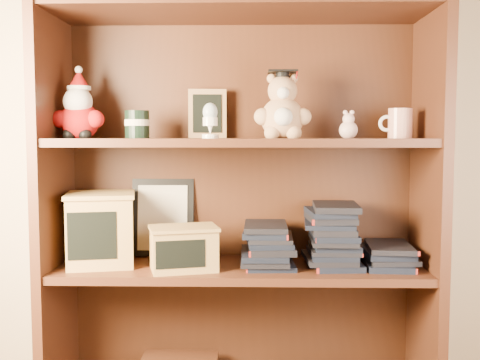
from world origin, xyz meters
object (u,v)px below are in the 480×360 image
object	(u,v)px
grad_teddy_bear	(282,112)
treats_box	(101,228)
teacher_mug	(399,123)
bookcase	(240,191)

from	to	relation	value
grad_teddy_bear	treats_box	world-z (taller)	grad_teddy_bear
teacher_mug	treats_box	xyz separation A→B (m)	(-0.93, -0.00, -0.33)
grad_teddy_bear	treats_box	bearing A→B (deg)	179.45
bookcase	treats_box	distance (m)	0.45
bookcase	grad_teddy_bear	xyz separation A→B (m)	(0.13, -0.06, 0.25)
treats_box	grad_teddy_bear	bearing A→B (deg)	-0.55
bookcase	teacher_mug	distance (m)	0.54
treats_box	bookcase	bearing A→B (deg)	6.74
bookcase	grad_teddy_bear	size ratio (longest dim) A/B	7.49
teacher_mug	treats_box	world-z (taller)	teacher_mug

